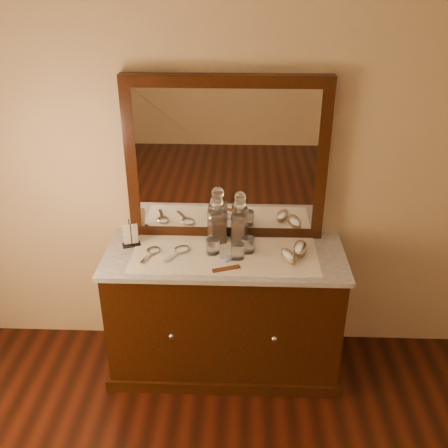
{
  "coord_description": "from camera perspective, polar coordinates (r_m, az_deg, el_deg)",
  "views": [
    {
      "loc": [
        0.09,
        -0.64,
        2.39
      ],
      "look_at": [
        0.0,
        1.85,
        1.1
      ],
      "focal_mm": 40.52,
      "sensor_mm": 36.0,
      "label": 1
    }
  ],
  "objects": [
    {
      "name": "hand_mirror_inner",
      "position": [
        3.03,
        -5.03,
        -3.02
      ],
      "size": [
        0.16,
        0.22,
        0.02
      ],
      "color": "silver",
      "rests_on": "lace_runner"
    },
    {
      "name": "comb",
      "position": [
        2.86,
        0.26,
        -5.05
      ],
      "size": [
        0.16,
        0.09,
        0.01
      ],
      "primitive_type": "cube",
      "rotation": [
        0.0,
        0.0,
        0.36
      ],
      "color": "brown",
      "rests_on": "lace_runner"
    },
    {
      "name": "dresser_cabinet",
      "position": [
        3.27,
        0.07,
        -10.01
      ],
      "size": [
        1.4,
        0.55,
        0.82
      ],
      "primitive_type": "cube",
      "color": "black",
      "rests_on": "floor"
    },
    {
      "name": "dresser_plinth",
      "position": [
        3.5,
        0.06,
        -14.83
      ],
      "size": [
        1.46,
        0.59,
        0.08
      ],
      "primitive_type": "cube",
      "color": "black",
      "rests_on": "floor"
    },
    {
      "name": "mirror_frame",
      "position": [
        3.03,
        0.25,
        7.22
      ],
      "size": [
        1.2,
        0.08,
        1.0
      ],
      "primitive_type": "cube",
      "color": "black",
      "rests_on": "marble_top"
    },
    {
      "name": "brush_far",
      "position": [
        3.05,
        8.57,
        -2.77
      ],
      "size": [
        0.11,
        0.18,
        0.05
      ],
      "color": "#927659",
      "rests_on": "lace_runner"
    },
    {
      "name": "mirror_glass",
      "position": [
        2.99,
        0.23,
        6.99
      ],
      "size": [
        1.06,
        0.01,
        0.86
      ],
      "primitive_type": "cube",
      "color": "white",
      "rests_on": "marble_top"
    },
    {
      "name": "marble_top",
      "position": [
        3.03,
        0.07,
        -3.59
      ],
      "size": [
        1.44,
        0.59,
        0.03
      ],
      "primitive_type": "cube",
      "color": "silver",
      "rests_on": "dresser_cabinet"
    },
    {
      "name": "knob_left",
      "position": [
        3.04,
        -5.93,
        -12.46
      ],
      "size": [
        0.04,
        0.04,
        0.04
      ],
      "primitive_type": "sphere",
      "color": "silver",
      "rests_on": "dresser_cabinet"
    },
    {
      "name": "tumblers",
      "position": [
        2.99,
        1.0,
        -2.64
      ],
      "size": [
        0.29,
        0.16,
        0.09
      ],
      "color": "white",
      "rests_on": "lace_runner"
    },
    {
      "name": "napkin_rack",
      "position": [
        3.13,
        -10.48,
        -1.31
      ],
      "size": [
        0.12,
        0.1,
        0.16
      ],
      "color": "black",
      "rests_on": "marble_top"
    },
    {
      "name": "knob_right",
      "position": [
        3.02,
        5.7,
        -12.75
      ],
      "size": [
        0.04,
        0.04,
        0.04
      ],
      "primitive_type": "sphere",
      "color": "silver",
      "rests_on": "dresser_cabinet"
    },
    {
      "name": "lace_runner",
      "position": [
        3.0,
        0.06,
        -3.51
      ],
      "size": [
        1.1,
        0.45,
        0.0
      ],
      "primitive_type": "cube",
      "color": "silver",
      "rests_on": "marble_top"
    },
    {
      "name": "brush_near",
      "position": [
        2.96,
        7.26,
        -3.65
      ],
      "size": [
        0.12,
        0.18,
        0.04
      ],
      "color": "#927659",
      "rests_on": "lace_runner"
    },
    {
      "name": "decanter_left",
      "position": [
        3.09,
        -0.81,
        0.0
      ],
      "size": [
        0.12,
        0.12,
        0.31
      ],
      "color": "brown",
      "rests_on": "lace_runner"
    },
    {
      "name": "hand_mirror_outer",
      "position": [
        3.04,
        -8.16,
        -3.12
      ],
      "size": [
        0.11,
        0.21,
        0.02
      ],
      "color": "silver",
      "rests_on": "lace_runner"
    },
    {
      "name": "pin_dish",
      "position": [
        2.96,
        0.24,
        -3.84
      ],
      "size": [
        0.1,
        0.1,
        0.01
      ],
      "primitive_type": "cylinder",
      "rotation": [
        0.0,
        0.0,
        0.3
      ],
      "color": "white",
      "rests_on": "lace_runner"
    },
    {
      "name": "decanter_right",
      "position": [
        3.1,
        1.78,
        -0.05
      ],
      "size": [
        0.11,
        0.11,
        0.29
      ],
      "color": "brown",
      "rests_on": "lace_runner"
    }
  ]
}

